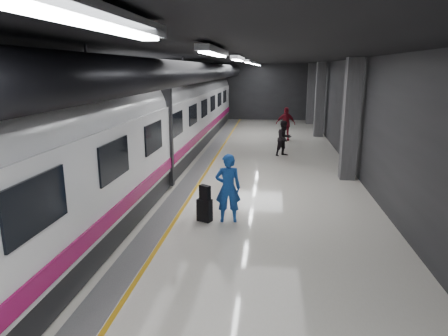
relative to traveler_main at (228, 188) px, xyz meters
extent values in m
plane|color=silver|center=(-0.52, 2.93, -0.96)|extent=(40.00, 40.00, 0.00)
cube|color=black|center=(-0.52, 2.93, 3.54)|extent=(10.00, 40.00, 0.02)
cube|color=#28282B|center=(-0.52, 22.93, 1.29)|extent=(10.00, 0.02, 4.50)
cube|color=#28282B|center=(-5.52, 2.93, 1.29)|extent=(0.02, 40.00, 4.50)
cube|color=#28282B|center=(4.48, 2.93, 1.29)|extent=(0.02, 40.00, 4.50)
cube|color=slate|center=(-1.87, 2.93, -0.95)|extent=(0.65, 39.80, 0.01)
cube|color=gold|center=(-1.47, 2.93, -0.95)|extent=(0.10, 39.80, 0.01)
cylinder|color=black|center=(-1.82, 2.93, 2.99)|extent=(0.80, 38.00, 0.80)
cube|color=silver|center=(0.08, -8.07, 3.44)|extent=(0.22, 2.60, 0.10)
cube|color=silver|center=(0.08, -3.07, 3.44)|extent=(0.22, 2.60, 0.10)
cube|color=silver|center=(0.08, 1.93, 3.44)|extent=(0.22, 2.60, 0.10)
cube|color=silver|center=(0.08, 6.93, 3.44)|extent=(0.22, 2.60, 0.10)
cube|color=silver|center=(0.08, 11.93, 3.44)|extent=(0.22, 2.60, 0.10)
cube|color=silver|center=(0.08, 16.93, 3.44)|extent=(0.22, 2.60, 0.10)
cube|color=silver|center=(0.08, 20.93, 3.44)|extent=(0.22, 2.60, 0.10)
cube|color=#515154|center=(4.03, 4.93, 1.29)|extent=(0.55, 0.55, 4.50)
cube|color=#515154|center=(4.03, 14.93, 1.29)|extent=(0.55, 0.55, 4.50)
cube|color=#515154|center=(4.03, 20.93, 1.29)|extent=(0.55, 0.55, 4.50)
cube|color=black|center=(-3.77, 2.93, -0.61)|extent=(2.80, 38.00, 0.60)
cube|color=white|center=(-3.77, 2.93, 0.79)|extent=(2.90, 38.00, 2.20)
cylinder|color=white|center=(-3.77, 2.93, 1.74)|extent=(2.80, 38.00, 2.80)
cube|color=#950D51|center=(-2.30, 2.93, -0.01)|extent=(0.04, 38.00, 0.35)
cube|color=black|center=(-3.77, 2.93, 1.04)|extent=(3.05, 0.25, 3.80)
cube|color=black|center=(-2.30, -5.07, 1.19)|extent=(0.05, 1.60, 0.85)
cube|color=black|center=(-2.30, -2.07, 1.19)|extent=(0.05, 1.60, 0.85)
cube|color=black|center=(-2.30, 0.93, 1.19)|extent=(0.05, 1.60, 0.85)
cube|color=black|center=(-2.30, 3.93, 1.19)|extent=(0.05, 1.60, 0.85)
cube|color=black|center=(-2.30, 6.93, 1.19)|extent=(0.05, 1.60, 0.85)
cube|color=black|center=(-2.30, 9.93, 1.19)|extent=(0.05, 1.60, 0.85)
cube|color=black|center=(-2.30, 12.93, 1.19)|extent=(0.05, 1.60, 0.85)
cube|color=black|center=(-2.30, 15.93, 1.19)|extent=(0.05, 1.60, 0.85)
cube|color=black|center=(-2.30, 18.93, 1.19)|extent=(0.05, 1.60, 0.85)
imported|color=blue|center=(0.00, 0.00, 0.00)|extent=(0.75, 0.55, 1.91)
cube|color=black|center=(-0.64, -0.05, -0.64)|extent=(0.45, 0.38, 0.63)
cube|color=black|center=(-0.62, -0.08, -0.12)|extent=(0.34, 0.30, 0.40)
imported|color=black|center=(1.75, 8.81, -0.10)|extent=(1.06, 1.02, 1.71)
imported|color=maroon|center=(1.95, 13.21, 0.01)|extent=(1.19, 0.64, 1.94)
cube|color=black|center=(2.03, 17.64, -0.70)|extent=(0.37, 0.27, 0.50)
camera|label=1|loc=(1.11, -10.28, 3.14)|focal=32.00mm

